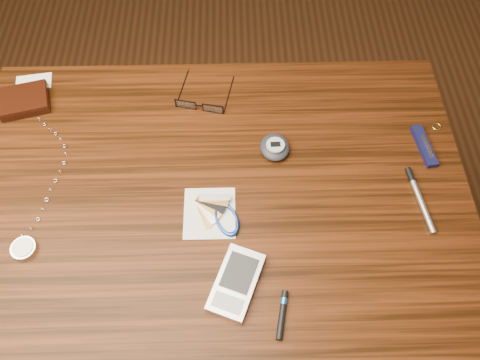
{
  "coord_description": "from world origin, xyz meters",
  "views": [
    {
      "loc": [
        0.04,
        -0.44,
        1.55
      ],
      "look_at": [
        0.05,
        0.03,
        0.76
      ],
      "focal_mm": 35.0,
      "sensor_mm": 36.0,
      "label": 1
    }
  ],
  "objects_px": {
    "desk": "(218,218)",
    "notepad_keys": "(218,215)",
    "eyeglasses": "(200,105)",
    "pda_phone": "(236,282)",
    "pedometer": "(275,147)",
    "pocket_knife": "(424,146)",
    "wallet_and_card": "(25,100)",
    "silver_pen": "(418,194)",
    "pocket_watch": "(26,243)"
  },
  "relations": [
    {
      "from": "pda_phone",
      "to": "notepad_keys",
      "type": "height_order",
      "value": "pda_phone"
    },
    {
      "from": "wallet_and_card",
      "to": "notepad_keys",
      "type": "distance_m",
      "value": 0.51
    },
    {
      "from": "eyeglasses",
      "to": "pocket_knife",
      "type": "distance_m",
      "value": 0.48
    },
    {
      "from": "pocket_watch",
      "to": "notepad_keys",
      "type": "distance_m",
      "value": 0.36
    },
    {
      "from": "wallet_and_card",
      "to": "pda_phone",
      "type": "relative_size",
      "value": 1.03
    },
    {
      "from": "pocket_knife",
      "to": "desk",
      "type": "bearing_deg",
      "value": -166.74
    },
    {
      "from": "pda_phone",
      "to": "pedometer",
      "type": "relative_size",
      "value": 2.01
    },
    {
      "from": "eyeglasses",
      "to": "pedometer",
      "type": "relative_size",
      "value": 1.88
    },
    {
      "from": "pocket_watch",
      "to": "pedometer",
      "type": "height_order",
      "value": "pedometer"
    },
    {
      "from": "desk",
      "to": "pocket_watch",
      "type": "bearing_deg",
      "value": -164.58
    },
    {
      "from": "pda_phone",
      "to": "wallet_and_card",
      "type": "bearing_deg",
      "value": 137.28
    },
    {
      "from": "notepad_keys",
      "to": "pocket_knife",
      "type": "distance_m",
      "value": 0.45
    },
    {
      "from": "eyeglasses",
      "to": "pocket_watch",
      "type": "bearing_deg",
      "value": -134.86
    },
    {
      "from": "pedometer",
      "to": "silver_pen",
      "type": "bearing_deg",
      "value": -22.59
    },
    {
      "from": "pedometer",
      "to": "pocket_knife",
      "type": "relative_size",
      "value": 0.68
    },
    {
      "from": "eyeglasses",
      "to": "pedometer",
      "type": "bearing_deg",
      "value": -36.81
    },
    {
      "from": "wallet_and_card",
      "to": "pedometer",
      "type": "bearing_deg",
      "value": -14.33
    },
    {
      "from": "pocket_watch",
      "to": "wallet_and_card",
      "type": "bearing_deg",
      "value": 101.98
    },
    {
      "from": "pedometer",
      "to": "silver_pen",
      "type": "relative_size",
      "value": 0.49
    },
    {
      "from": "desk",
      "to": "pocket_knife",
      "type": "height_order",
      "value": "pocket_knife"
    },
    {
      "from": "pocket_knife",
      "to": "silver_pen",
      "type": "bearing_deg",
      "value": -108.25
    },
    {
      "from": "pocket_watch",
      "to": "pedometer",
      "type": "relative_size",
      "value": 4.62
    },
    {
      "from": "pocket_knife",
      "to": "pedometer",
      "type": "bearing_deg",
      "value": 179.92
    },
    {
      "from": "desk",
      "to": "pocket_watch",
      "type": "height_order",
      "value": "pocket_watch"
    },
    {
      "from": "pedometer",
      "to": "notepad_keys",
      "type": "bearing_deg",
      "value": -128.21
    },
    {
      "from": "pda_phone",
      "to": "desk",
      "type": "bearing_deg",
      "value": 101.15
    },
    {
      "from": "eyeglasses",
      "to": "pocket_knife",
      "type": "bearing_deg",
      "value": -14.12
    },
    {
      "from": "desk",
      "to": "eyeglasses",
      "type": "height_order",
      "value": "eyeglasses"
    },
    {
      "from": "eyeglasses",
      "to": "desk",
      "type": "bearing_deg",
      "value": -80.71
    },
    {
      "from": "wallet_and_card",
      "to": "desk",
      "type": "bearing_deg",
      "value": -29.72
    },
    {
      "from": "pda_phone",
      "to": "pedometer",
      "type": "height_order",
      "value": "pedometer"
    },
    {
      "from": "desk",
      "to": "wallet_and_card",
      "type": "bearing_deg",
      "value": 150.28
    },
    {
      "from": "silver_pen",
      "to": "pocket_knife",
      "type": "bearing_deg",
      "value": 71.75
    },
    {
      "from": "notepad_keys",
      "to": "silver_pen",
      "type": "distance_m",
      "value": 0.39
    },
    {
      "from": "wallet_and_card",
      "to": "notepad_keys",
      "type": "height_order",
      "value": "wallet_and_card"
    },
    {
      "from": "eyeglasses",
      "to": "notepad_keys",
      "type": "distance_m",
      "value": 0.27
    },
    {
      "from": "wallet_and_card",
      "to": "pedometer",
      "type": "xyz_separation_m",
      "value": [
        0.54,
        -0.14,
        0.0
      ]
    },
    {
      "from": "notepad_keys",
      "to": "wallet_and_card",
      "type": "bearing_deg",
      "value": 145.93
    },
    {
      "from": "notepad_keys",
      "to": "pocket_watch",
      "type": "bearing_deg",
      "value": -171.98
    },
    {
      "from": "eyeglasses",
      "to": "pedometer",
      "type": "distance_m",
      "value": 0.19
    },
    {
      "from": "notepad_keys",
      "to": "silver_pen",
      "type": "xyz_separation_m",
      "value": [
        0.39,
        0.04,
        0.0
      ]
    },
    {
      "from": "eyeglasses",
      "to": "notepad_keys",
      "type": "bearing_deg",
      "value": -81.6
    },
    {
      "from": "desk",
      "to": "notepad_keys",
      "type": "xyz_separation_m",
      "value": [
        0.0,
        -0.05,
        0.11
      ]
    },
    {
      "from": "wallet_and_card",
      "to": "silver_pen",
      "type": "bearing_deg",
      "value": -17.19
    },
    {
      "from": "pocket_watch",
      "to": "silver_pen",
      "type": "bearing_deg",
      "value": 6.51
    },
    {
      "from": "eyeglasses",
      "to": "silver_pen",
      "type": "xyz_separation_m",
      "value": [
        0.43,
        -0.23,
        -0.01
      ]
    },
    {
      "from": "wallet_and_card",
      "to": "silver_pen",
      "type": "relative_size",
      "value": 1.01
    },
    {
      "from": "pda_phone",
      "to": "silver_pen",
      "type": "bearing_deg",
      "value": 25.42
    },
    {
      "from": "desk",
      "to": "wallet_and_card",
      "type": "distance_m",
      "value": 0.5
    },
    {
      "from": "pocket_watch",
      "to": "pocket_knife",
      "type": "xyz_separation_m",
      "value": [
        0.78,
        0.2,
        0.0
      ]
    }
  ]
}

